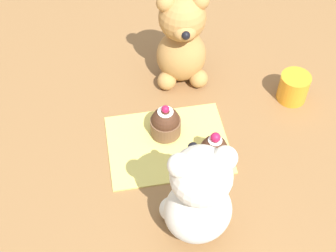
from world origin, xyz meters
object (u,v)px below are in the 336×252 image
teaspoon (175,42)px  teddy_bear_cream (199,197)px  cupcake_near_tan_bear (163,123)px  juice_glass (293,87)px  teddy_bear_tan (182,41)px  cupcake_near_cream_bear (214,149)px

teaspoon → teddy_bear_cream: bearing=-166.0°
cupcake_near_tan_bear → juice_glass: (-0.28, -0.05, -0.00)m
cupcake_near_tan_bear → juice_glass: cupcake_near_tan_bear is taller
teddy_bear_tan → cupcake_near_cream_bear: (-0.02, 0.23, -0.07)m
teddy_bear_cream → cupcake_near_cream_bear: 0.16m
teddy_bear_cream → cupcake_near_tan_bear: (0.02, -0.21, -0.06)m
teddy_bear_cream → cupcake_near_tan_bear: bearing=-85.8°
teddy_bear_tan → cupcake_near_tan_bear: 0.18m
teddy_bear_tan → teaspoon: (-0.01, -0.11, -0.10)m
teddy_bear_tan → teaspoon: bearing=89.6°
juice_glass → teaspoon: (0.20, -0.21, -0.03)m
cupcake_near_cream_bear → juice_glass: bearing=-147.3°
teddy_bear_cream → cupcake_near_tan_bear: size_ratio=2.89×
cupcake_near_cream_bear → teddy_bear_tan: bearing=-85.7°
teddy_bear_cream → teaspoon: bearing=-97.6°
cupcake_near_cream_bear → juice_glass: cupcake_near_cream_bear is taller
teddy_bear_tan → teaspoon: teddy_bear_tan is taller
cupcake_near_tan_bear → teaspoon: bearing=-105.4°
teddy_bear_tan → juice_glass: bearing=-21.0°
teaspoon → juice_glass: bearing=-115.7°
teddy_bear_tan → teddy_bear_cream: bearing=-92.8°
teddy_bear_tan → cupcake_near_tan_bear: bearing=-108.7°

